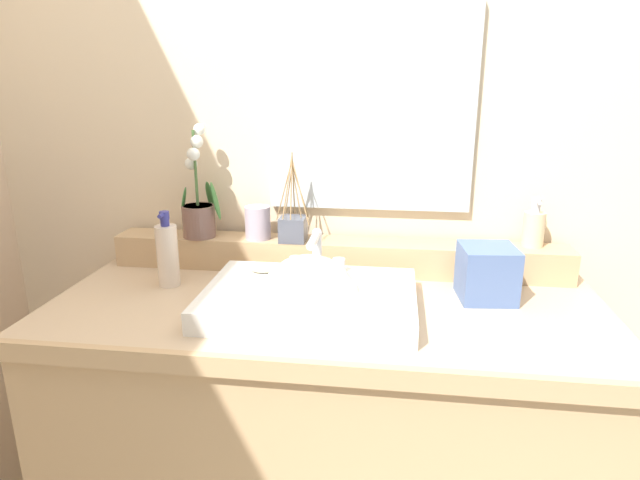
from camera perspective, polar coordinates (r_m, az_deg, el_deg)
name	(u,v)px	position (r m, az deg, el deg)	size (l,w,h in m)	color
wall_back	(344,103)	(1.63, 2.53, 14.09)	(2.87, 0.20, 2.67)	beige
vanity_cabinet	(326,455)	(1.56, 0.58, -21.60)	(1.34, 0.60, 0.89)	tan
back_ledge	(336,255)	(1.53, 1.73, -1.62)	(1.27, 0.11, 0.09)	tan
sink_basin	(309,303)	(1.27, -1.14, -6.62)	(0.49, 0.35, 0.27)	white
soap_bar	(263,268)	(1.38, -6.01, -2.90)	(0.07, 0.04, 0.02)	beige
potted_plant	(199,207)	(1.57, -12.60, 3.34)	(0.12, 0.11, 0.32)	brown
soap_dispenser	(534,227)	(1.56, 21.47, 1.23)	(0.06, 0.06, 0.13)	beige
tumbler_cup	(258,223)	(1.53, -6.54, 1.82)	(0.07, 0.07, 0.09)	#A294A5
reed_diffuser	(293,227)	(1.51, -2.84, 1.32)	(0.10, 0.09, 0.25)	#4A4E5A
lotion_bottle	(168,254)	(1.46, -15.67, -1.43)	(0.06, 0.06, 0.20)	beige
tissue_box	(487,273)	(1.39, 17.07, -3.32)	(0.13, 0.13, 0.13)	#4C669B
mirror	(370,110)	(1.51, 5.28, 13.43)	(0.56, 0.02, 0.55)	silver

